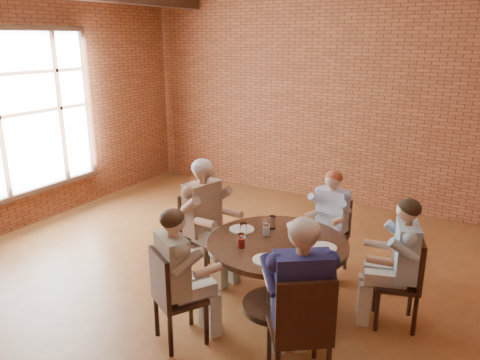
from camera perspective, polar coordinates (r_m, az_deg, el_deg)
The scene contains 26 objects.
floor at distance 5.38m, azimuth -4.48°, elevation -12.75°, with size 7.00×7.00×0.00m, color brown.
wall_back at distance 7.87m, azimuth 9.91°, elevation 9.71°, with size 7.00×7.00×0.00m, color brown.
wall_left at distance 7.13m, azimuth -27.18°, elevation 7.35°, with size 7.00×7.00×0.00m, color brown.
window at distance 7.30m, azimuth -24.21°, elevation 7.52°, with size 0.10×2.16×2.36m.
dining_table at distance 4.74m, azimuth 4.54°, elevation -9.90°, with size 1.39×1.39×0.75m.
chair_a at distance 4.77m, azimuth 19.53°, elevation -11.19°, with size 0.50×0.50×0.91m.
diner_a at distance 4.69m, azimuth 18.75°, elevation -9.60°, with size 0.49×0.61×1.28m, color teal, non-canonical shape.
chair_b at distance 5.65m, azimuth 11.13°, elevation -6.10°, with size 0.42×0.42×0.87m.
diner_b at distance 5.55m, azimuth 10.86°, elevation -5.10°, with size 0.46×0.57×1.22m, color #96A1BF, non-canonical shape.
chair_c at distance 5.46m, azimuth -4.76°, elevation -6.22°, with size 0.55×0.55×0.97m.
diner_c at distance 5.33m, azimuth -4.14°, elevation -4.80°, with size 0.56×0.69×1.39m, color brown, non-canonical shape.
chair_d at distance 4.29m, azimuth -8.34°, elevation -13.57°, with size 0.55×0.55×0.91m.
diner_d at distance 4.25m, azimuth -7.41°, elevation -11.64°, with size 0.50×0.62×1.29m, color tan, non-canonical shape.
chair_e at distance 3.82m, azimuth 7.52°, elevation -17.28°, with size 0.64×0.64×0.97m.
diner_e at distance 3.81m, azimuth 7.30°, elevation -14.30°, with size 0.57×0.70×1.40m, color #1B1D4E, non-canonical shape.
plate_a at distance 4.55m, azimuth 10.10°, elevation -8.11°, with size 0.26×0.26×0.01m, color white.
plate_b at distance 5.01m, azimuth 7.19°, elevation -5.54°, with size 0.26×0.26×0.01m, color white.
plate_c at distance 4.89m, azimuth 0.21°, elevation -6.02°, with size 0.26×0.26×0.01m, color white.
plate_d at distance 4.26m, azimuth 3.29°, elevation -9.69°, with size 0.26×0.26×0.01m, color white.
glass_a at distance 4.50m, azimuth 8.00°, elevation -7.44°, with size 0.07×0.07×0.14m, color white.
glass_b at distance 4.77m, azimuth 6.95°, elevation -5.94°, with size 0.07×0.07×0.14m, color white.
glass_c at distance 4.91m, azimuth 3.95°, elevation -5.17°, with size 0.07×0.07×0.14m, color white.
glass_d at distance 4.74m, azimuth 3.23°, elevation -5.98°, with size 0.07×0.07×0.14m, color white.
glass_e at distance 4.71m, azimuth 0.42°, elevation -6.08°, with size 0.07×0.07×0.14m, color white.
glass_f at distance 4.47m, azimuth 0.18°, elevation -7.40°, with size 0.07×0.07×0.14m, color white.
smartphone at distance 4.29m, azimuth 8.76°, elevation -9.72°, with size 0.07×0.14×0.01m, color black.
Camera 1 is at (2.68, -3.83, 2.67)m, focal length 35.00 mm.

